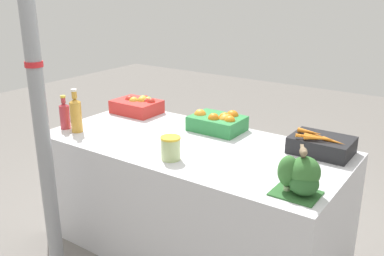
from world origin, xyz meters
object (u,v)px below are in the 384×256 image
juice_bottle_amber (76,114)px  sparrow_bird (304,152)px  orange_crate (218,122)px  pickle_jar (171,148)px  carrot_crate (321,144)px  broccoli_pile (301,176)px  apple_crate (138,105)px  juice_bottle_ruby (65,115)px  support_pole (36,85)px

juice_bottle_amber → sparrow_bird: size_ratio=2.34×
orange_crate → pickle_jar: size_ratio=2.56×
orange_crate → carrot_crate: (0.71, -0.00, -0.01)m
pickle_jar → sparrow_bird: size_ratio=1.08×
sparrow_bird → juice_bottle_amber: bearing=-117.2°
broccoli_pile → pickle_jar: bearing=-179.1°
carrot_crate → juice_bottle_amber: bearing=-159.3°
sparrow_bird → carrot_crate: bearing=162.5°
apple_crate → orange_crate: 0.73m
broccoli_pile → juice_bottle_ruby: bearing=179.7°
juice_bottle_ruby → pickle_jar: bearing=-1.3°
juice_bottle_ruby → pickle_jar: 0.93m
carrot_crate → broccoli_pile: bearing=-81.0°
orange_crate → juice_bottle_ruby: bearing=-147.6°
pickle_jar → sparrow_bird: 0.78m
carrot_crate → broccoli_pile: (0.09, -0.57, 0.04)m
support_pole → apple_crate: bearing=100.5°
orange_crate → juice_bottle_amber: 0.96m
pickle_jar → support_pole: bearing=-145.1°
apple_crate → pickle_jar: size_ratio=2.56×
apple_crate → juice_bottle_amber: (-0.04, -0.57, 0.06)m
support_pole → juice_bottle_amber: size_ratio=7.94×
apple_crate → broccoli_pile: (1.54, -0.58, 0.03)m
broccoli_pile → pickle_jar: broccoli_pile is taller
support_pole → juice_bottle_ruby: support_pole is taller
pickle_jar → sparrow_bird: sparrow_bird is taller
support_pole → apple_crate: 1.09m
broccoli_pile → sparrow_bird: 0.12m
juice_bottle_ruby → juice_bottle_amber: (0.12, 0.00, 0.03)m
carrot_crate → pickle_jar: bearing=-139.1°
support_pole → carrot_crate: 1.65m
apple_crate → pickle_jar: pickle_jar is taller
carrot_crate → juice_bottle_amber: juice_bottle_amber is taller
apple_crate → sparrow_bird: 1.65m
apple_crate → broccoli_pile: 1.64m
juice_bottle_ruby → juice_bottle_amber: 0.12m
apple_crate → carrot_crate: same height
carrot_crate → juice_bottle_ruby: bearing=-160.7°
support_pole → broccoli_pile: (1.35, 0.42, -0.34)m
broccoli_pile → juice_bottle_ruby: size_ratio=0.94×
juice_bottle_amber → sparrow_bird: juice_bottle_amber is taller
orange_crate → apple_crate: bearing=179.4°
pickle_jar → sparrow_bird: bearing=0.9°
apple_crate → broccoli_pile: size_ratio=1.58×
pickle_jar → orange_crate: bearing=94.3°
pickle_jar → juice_bottle_amber: bearing=178.5°
apple_crate → support_pole: bearing=-79.5°
support_pole → sparrow_bird: bearing=17.3°
apple_crate → juice_bottle_ruby: bearing=-105.4°
orange_crate → juice_bottle_ruby: (-0.89, -0.56, 0.04)m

